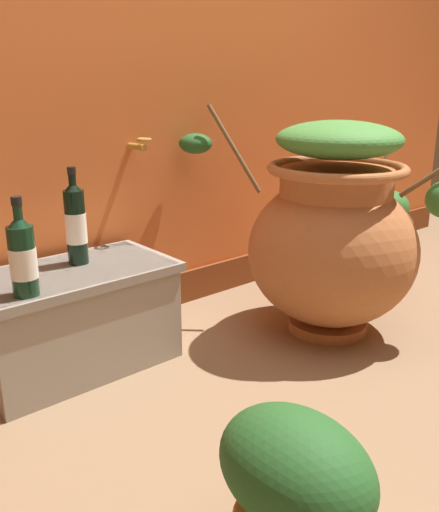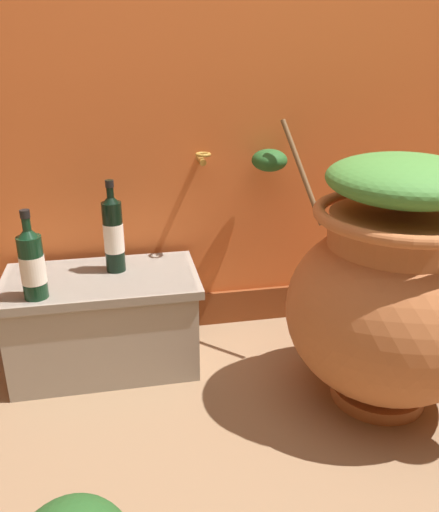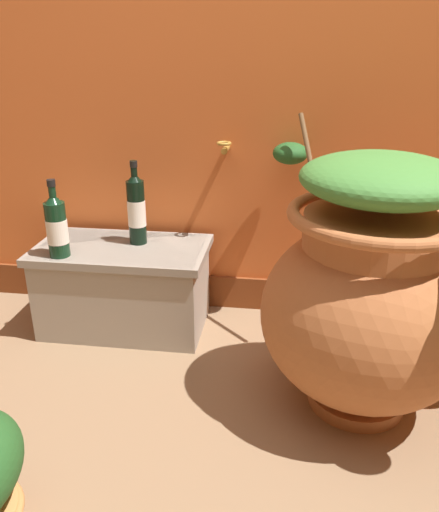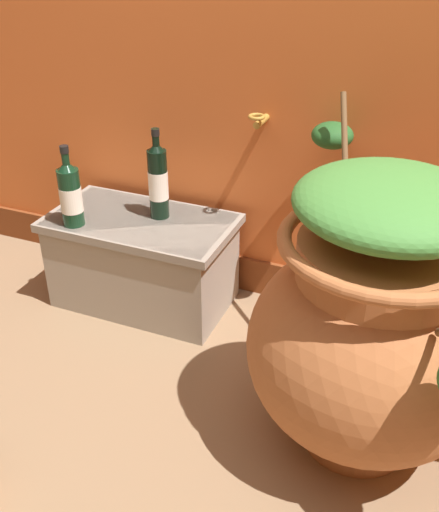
# 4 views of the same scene
# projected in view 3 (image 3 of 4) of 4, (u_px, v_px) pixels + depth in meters

# --- Properties ---
(terracotta_urn) EXTENTS (0.84, 0.94, 0.86)m
(terracotta_urn) POSITION_uv_depth(u_px,v_px,m) (372.00, 294.00, 1.52)
(terracotta_urn) COLOR #B26638
(terracotta_urn) RESTS_ON ground_plane
(stone_ledge) EXTENTS (0.67, 0.37, 0.35)m
(stone_ledge) POSITION_uv_depth(u_px,v_px,m) (124.00, 284.00, 2.05)
(stone_ledge) COLOR #9E9384
(stone_ledge) RESTS_ON ground_plane
(wine_bottle_left) EXTENTS (0.08, 0.08, 0.29)m
(wine_bottle_left) POSITION_uv_depth(u_px,v_px,m) (57.00, 225.00, 1.85)
(wine_bottle_left) COLOR black
(wine_bottle_left) RESTS_ON stone_ledge
(wine_bottle_middle) EXTENTS (0.07, 0.07, 0.33)m
(wine_bottle_middle) POSITION_uv_depth(u_px,v_px,m) (136.00, 208.00, 1.97)
(wine_bottle_middle) COLOR black
(wine_bottle_middle) RESTS_ON stone_ledge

